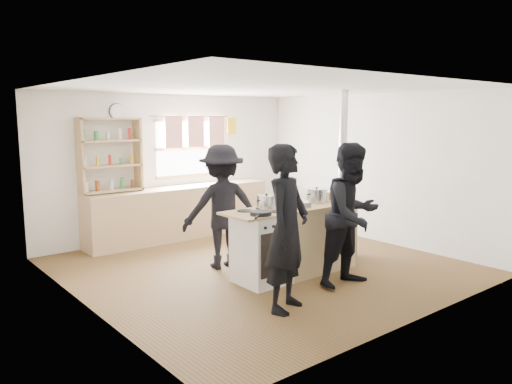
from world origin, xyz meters
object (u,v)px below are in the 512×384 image
Objects in this scene: roast_tray at (295,204)px; flue_heater at (341,214)px; person_near_left at (287,228)px; skillet_greens at (261,213)px; person_far at (222,207)px; stockpot_stove at (266,202)px; person_near_right at (352,215)px; cooking_island at (296,240)px; thermos at (219,175)px; bread_board at (334,197)px; stockpot_counter at (317,195)px.

flue_heater is (1.16, 0.21, -0.31)m from roast_tray.
person_near_left is (-2.06, -1.04, 0.26)m from flue_heater.
skillet_greens is 1.93m from flue_heater.
person_far is (-1.70, 0.70, 0.21)m from flue_heater.
stockpot_stove is 0.14× the size of person_near_left.
person_near_right is at bearing -132.68° from flue_heater.
person_far is at bearing 123.77° from cooking_island.
skillet_greens is at bearing -116.09° from thermos.
person_near_right reaches higher than bread_board.
stockpot_counter reaches higher than skillet_greens.
stockpot_counter is 0.89× the size of bread_board.
roast_tray is at bearing 137.69° from person_far.
stockpot_stove is 0.83× the size of stockpot_counter.
thermos is 0.67× the size of roast_tray.
bread_board is 0.19× the size of person_near_right.
bread_board is at bearing -0.70° from roast_tray.
stockpot_stove is 0.14× the size of person_near_right.
person_near_left is (-1.67, -0.83, -0.07)m from bread_board.
thermos is at bearing 76.09° from cooking_island.
skillet_greens is 1.20m from stockpot_counter.
flue_heater reaches higher than bread_board.
person_near_left is (-1.37, -0.89, -0.12)m from stockpot_counter.
person_far is (-1.01, 0.85, -0.16)m from stockpot_counter.
stockpot_counter is (0.42, 0.03, 0.56)m from cooking_island.
skillet_greens is 0.71m from person_near_left.
roast_tray is 1.27× the size of bread_board.
skillet_greens is 1.24× the size of stockpot_counter.
cooking_island is 0.88m from bread_board.
stockpot_counter is at bearing 9.97° from skillet_greens.
skillet_greens is at bearing 97.36° from person_far.
flue_heater is at bearing 174.13° from person_far.
person_far is (-0.18, 0.76, -0.15)m from stockpot_stove.
bread_board is at bearing 1.87° from person_near_left.
skillet_greens is at bearing 150.35° from person_near_right.
person_far is at bearing 103.21° from stockpot_stove.
flue_heater is at bearing 2.25° from person_near_left.
roast_tray is 1.24m from person_near_left.
person_near_right is 1.04× the size of person_far.
person_near_left reaches higher than stockpot_stove.
thermos is 0.17× the size of person_far.
stockpot_stove is at bearing -177.87° from flue_heater.
person_near_right is at bearing -122.97° from bread_board.
flue_heater reaches higher than stockpot_counter.
stockpot_stove reaches higher than roast_tray.
person_near_right is at bearing -72.58° from cooking_island.
person_near_right is at bearing -102.80° from stockpot_counter.
thermos is 3.28m from skillet_greens.
bread_board is at bearing 161.41° from person_far.
person_far is (-0.83, 1.65, -0.03)m from person_near_right.
person_near_right reaches higher than stockpot_stove.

